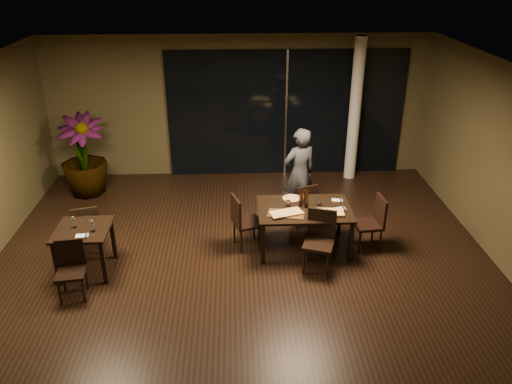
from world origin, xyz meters
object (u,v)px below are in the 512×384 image
object	(u,v)px
side_table	(83,236)
chair_side_far	(87,227)
chair_main_left	(243,219)
main_table	(304,212)
chair_main_far	(304,203)
chair_main_right	(373,220)
diner	(299,174)
chair_side_near	(71,266)
bottle_a	(301,198)
chair_main_near	(320,237)
bottle_b	(307,199)
bottle_c	(305,195)
potted_plant	(83,156)

from	to	relation	value
side_table	chair_side_far	bearing A→B (deg)	100.68
chair_main_left	chair_side_far	world-z (taller)	chair_main_left
main_table	chair_main_far	distance (m)	0.75
main_table	chair_main_left	bearing A→B (deg)	175.34
chair_main_right	diner	distance (m)	1.62
diner	chair_side_near	bearing A→B (deg)	11.08
chair_side_far	bottle_a	bearing A→B (deg)	165.91
chair_main_near	bottle_b	distance (m)	0.70
side_table	chair_side_far	world-z (taller)	chair_side_far
side_table	chair_main_left	world-z (taller)	chair_main_left
diner	bottle_c	distance (m)	0.99
chair_main_left	side_table	bearing A→B (deg)	85.72
chair_side_far	diner	size ratio (longest dim) A/B	0.51
main_table	chair_side_far	distance (m)	3.50
diner	potted_plant	xyz separation A→B (m)	(-4.17, 1.15, -0.04)
potted_plant	chair_main_left	bearing A→B (deg)	-35.26
main_table	chair_main_right	bearing A→B (deg)	-1.33
chair_side_far	diner	distance (m)	3.74
chair_main_near	bottle_c	size ratio (longest dim) A/B	2.99
chair_side_near	potted_plant	size ratio (longest dim) A/B	0.52
chair_main_far	main_table	bearing A→B (deg)	62.78
chair_main_far	chair_main_right	distance (m)	1.27
side_table	main_table	bearing A→B (deg)	8.37
diner	potted_plant	distance (m)	4.32
chair_main_far	chair_main_near	xyz separation A→B (m)	(0.07, -1.26, 0.06)
bottle_b	chair_main_left	bearing A→B (deg)	177.08
chair_main_far	chair_side_far	distance (m)	3.67
potted_plant	bottle_b	world-z (taller)	potted_plant
chair_main_right	bottle_c	xyz separation A→B (m)	(-1.10, 0.18, 0.39)
side_table	chair_main_far	distance (m)	3.71
chair_main_right	chair_side_near	world-z (taller)	chair_main_right
chair_main_right	bottle_c	size ratio (longest dim) A/B	2.88
chair_main_right	bottle_b	bearing A→B (deg)	-98.32
main_table	chair_main_left	xyz separation A→B (m)	(-0.99, 0.08, -0.15)
chair_side_far	bottle_c	distance (m)	3.56
main_table	chair_main_left	size ratio (longest dim) A/B	1.61
bottle_a	chair_side_far	bearing A→B (deg)	-179.08
main_table	chair_main_right	size ratio (longest dim) A/B	1.63
main_table	diner	xyz separation A→B (m)	(0.06, 1.14, 0.18)
main_table	potted_plant	world-z (taller)	potted_plant
main_table	chair_side_near	size ratio (longest dim) A/B	1.77
side_table	chair_main_right	size ratio (longest dim) A/B	0.87
side_table	chair_main_near	size ratio (longest dim) A/B	0.84
chair_main_far	chair_main_right	xyz separation A→B (m)	(1.03, -0.74, 0.04)
main_table	side_table	xyz separation A→B (m)	(-3.40, -0.50, -0.05)
chair_main_far	chair_main_left	world-z (taller)	chair_main_left
chair_main_right	bottle_b	world-z (taller)	bottle_b
chair_main_right	chair_side_far	world-z (taller)	chair_main_right
chair_main_far	bottle_a	xyz separation A→B (m)	(-0.16, -0.64, 0.42)
chair_main_right	chair_main_left	bearing A→B (deg)	-98.35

